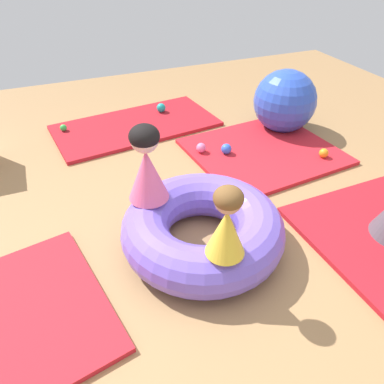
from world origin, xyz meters
name	(u,v)px	position (x,y,z in m)	size (l,w,h in m)	color
ground_plane	(203,255)	(0.00, 0.00, 0.00)	(8.00, 8.00, 0.00)	#9E7549
gym_mat_near_left	(263,151)	(1.14, 1.09, 0.02)	(1.40, 1.23, 0.04)	red
gym_mat_near_right	(136,126)	(0.09, 2.15, 0.02)	(1.81, 0.91, 0.04)	#B21923
inflatable_cushion	(203,229)	(0.03, 0.09, 0.17)	(1.15, 1.15, 0.34)	#7056D1
child_in_pink	(147,164)	(-0.26, 0.37, 0.61)	(0.32, 0.32, 0.56)	#E5608E
child_in_yellow	(227,223)	(-0.01, -0.31, 0.56)	(0.26, 0.26, 0.46)	yellow
play_ball_orange	(324,153)	(1.61, 0.74, 0.09)	(0.09, 0.09, 0.09)	orange
play_ball_green	(63,128)	(-0.69, 2.29, 0.08)	(0.07, 0.07, 0.07)	green
play_ball_blue	(226,149)	(0.75, 1.17, 0.09)	(0.10, 0.10, 0.10)	blue
play_ball_teal	(161,108)	(0.47, 2.36, 0.09)	(0.11, 0.11, 0.11)	teal
play_ball_pink	(201,148)	(0.53, 1.28, 0.09)	(0.10, 0.10, 0.10)	pink
exercise_ball_large	(285,101)	(1.60, 1.48, 0.34)	(0.68, 0.68, 0.68)	blue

